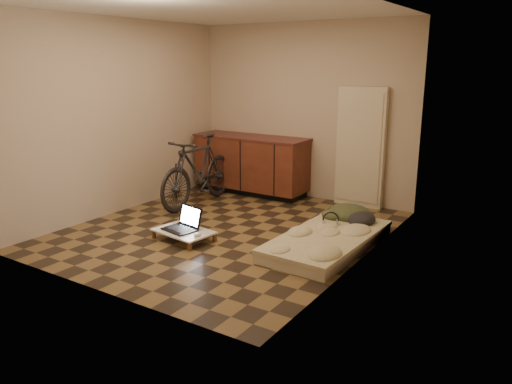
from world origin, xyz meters
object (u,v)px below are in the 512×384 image
Objects in this scene: futon at (328,241)px; laptop at (183,225)px; bicycle at (198,167)px; lap_desk at (184,232)px.

laptop reaches higher than futon.
futon is at bearing -16.47° from bicycle.
futon reaches higher than lap_desk.
bicycle is at bearing 133.26° from laptop.
futon is at bearing 32.52° from lap_desk.
bicycle reaches higher than futon.
laptop is (0.78, -1.26, -0.39)m from bicycle.
bicycle is at bearing 167.70° from futon.
laptop is at bearing 144.46° from lap_desk.
futon is 1.67m from lap_desk.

